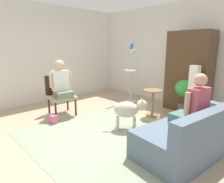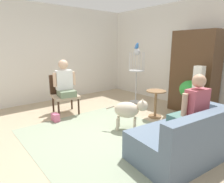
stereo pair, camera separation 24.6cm
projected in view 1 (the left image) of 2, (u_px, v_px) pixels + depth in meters
name	position (u px, v px, depth m)	size (l,w,h in m)	color
ground_plane	(108.00, 132.00, 3.79)	(6.98, 6.98, 0.00)	tan
back_wall	(184.00, 55.00, 5.36)	(6.42, 0.12, 2.79)	silver
left_wall	(48.00, 54.00, 5.78)	(0.12, 6.12, 2.79)	silver
area_rug	(106.00, 137.00, 3.55)	(2.82, 2.49, 0.01)	gray
couch	(194.00, 134.00, 3.04)	(1.09, 1.97, 0.79)	slate
armchair	(59.00, 92.00, 4.75)	(0.69, 0.67, 0.94)	#382316
person_on_couch	(194.00, 106.00, 2.95)	(0.51, 0.52, 0.81)	#456F66
person_on_armchair	(61.00, 82.00, 4.56)	(0.49, 0.53, 0.85)	slate
round_end_table	(153.00, 100.00, 4.57)	(0.44, 0.44, 0.64)	olive
dog	(129.00, 109.00, 3.85)	(0.64, 0.61, 0.63)	beige
bird_cage_stand	(131.00, 73.00, 5.63)	(0.45, 0.45, 1.55)	silver
parrot	(132.00, 46.00, 5.46)	(0.17, 0.10, 0.16)	blue
potted_plant	(185.00, 92.00, 4.64)	(0.45, 0.45, 0.86)	#4C5156
column_lamp	(193.00, 93.00, 4.34)	(0.20, 0.20, 1.22)	#4C4742
armoire_cabinet	(189.00, 72.00, 4.91)	(1.04, 0.56, 1.99)	#4C331E
handbag	(53.00, 119.00, 4.23)	(0.20, 0.13, 0.18)	#D8668C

